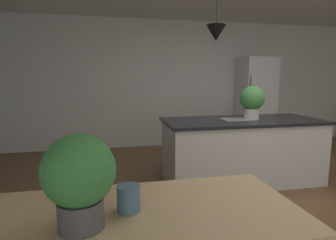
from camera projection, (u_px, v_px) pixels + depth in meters
name	position (u px, v px, depth m)	size (l,w,h in m)	color
ground_plane	(276.00, 210.00, 3.14)	(10.00, 8.40, 0.04)	brown
wall_back_kitchen	(194.00, 84.00, 6.09)	(10.00, 0.12, 2.70)	silver
dining_table	(139.00, 224.00, 1.52)	(1.82, 0.85, 0.74)	tan
chair_far_left	(79.00, 202.00, 2.23)	(0.40, 0.40, 0.87)	tan
kitchen_island	(241.00, 150.00, 3.92)	(2.23, 0.96, 0.91)	silver
refrigerator	(255.00, 102.00, 6.02)	(0.71, 0.67, 1.92)	silver
pendant_over_island_main	(216.00, 33.00, 3.59)	(0.26, 0.26, 0.74)	black
potted_plant_on_island	(252.00, 101.00, 3.84)	(0.34, 0.34, 0.47)	beige
potted_plant_on_table	(79.00, 177.00, 1.30)	(0.35, 0.35, 0.47)	#4C4C51
vase_on_dining_table	(129.00, 198.00, 1.50)	(0.13, 0.13, 0.15)	slate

